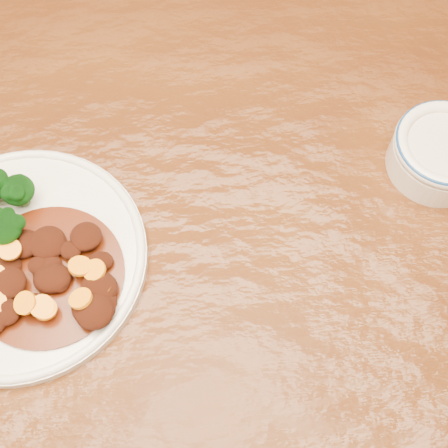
{
  "coord_description": "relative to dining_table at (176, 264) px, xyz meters",
  "views": [
    {
      "loc": [
        0.04,
        -0.32,
        1.43
      ],
      "look_at": [
        0.06,
        0.0,
        0.77
      ],
      "focal_mm": 50.0,
      "sensor_mm": 36.0,
      "label": 1
    }
  ],
  "objects": [
    {
      "name": "dip_bowl",
      "position": [
        0.34,
        0.07,
        0.11
      ],
      "size": [
        0.13,
        0.13,
        0.06
      ],
      "rotation": [
        0.0,
        0.0,
        -0.36
      ],
      "color": "silver",
      "rests_on": "dining_table"
    },
    {
      "name": "ground",
      "position": [
        -0.0,
        0.0,
        -0.67
      ],
      "size": [
        4.0,
        4.0,
        0.0
      ],
      "primitive_type": "plane",
      "color": "#442011",
      "rests_on": "ground"
    },
    {
      "name": "mince_stew",
      "position": [
        -0.14,
        -0.05,
        0.1
      ],
      "size": [
        0.17,
        0.17,
        0.03
      ],
      "color": "#4C1A08",
      "rests_on": "dinner_plate"
    },
    {
      "name": "dining_table",
      "position": [
        0.0,
        0.0,
        0.0
      ],
      "size": [
        1.51,
        0.91,
        0.75
      ],
      "rotation": [
        0.0,
        0.0,
        -0.01
      ],
      "color": "#4E290D",
      "rests_on": "ground"
    },
    {
      "name": "dinner_plate",
      "position": [
        -0.18,
        -0.02,
        0.09
      ],
      "size": [
        0.3,
        0.3,
        0.02
      ],
      "rotation": [
        0.0,
        0.0,
        -0.07
      ],
      "color": "silver",
      "rests_on": "dining_table"
    }
  ]
}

